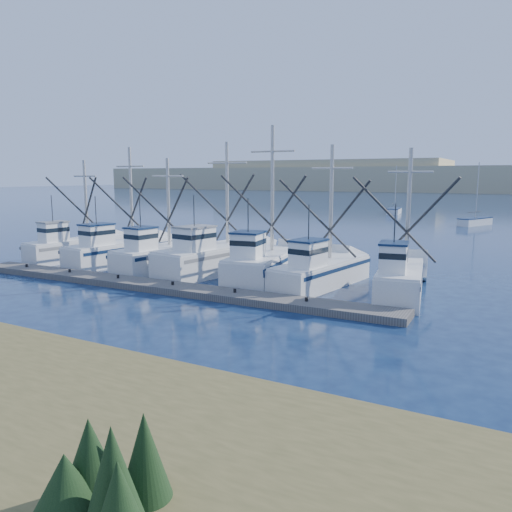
# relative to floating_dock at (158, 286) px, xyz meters

# --- Properties ---
(ground) EXTENTS (500.00, 500.00, 0.00)m
(ground) POSITION_rel_floating_dock_xyz_m (7.97, -6.89, -0.19)
(ground) COLOR #0E1C3D
(ground) RESTS_ON ground
(floating_dock) EXTENTS (27.91, 2.45, 0.37)m
(floating_dock) POSITION_rel_floating_dock_xyz_m (0.00, 0.00, 0.00)
(floating_dock) COLOR #67615C
(floating_dock) RESTS_ON ground
(dune_ridge) EXTENTS (360.00, 60.00, 10.00)m
(dune_ridge) POSITION_rel_floating_dock_xyz_m (7.97, 203.11, 4.81)
(dune_ridge) COLOR tan
(dune_ridge) RESTS_ON ground
(trawler_fleet) EXTENTS (27.87, 9.41, 9.41)m
(trawler_fleet) POSITION_rel_floating_dock_xyz_m (0.04, 4.92, 0.82)
(trawler_fleet) COLOR white
(trawler_fleet) RESTS_ON ground
(sailboat_near) EXTENTS (3.90, 6.06, 8.10)m
(sailboat_near) POSITION_rel_floating_dock_xyz_m (12.24, 48.76, 0.31)
(sailboat_near) COLOR white
(sailboat_near) RESTS_ON ground
(sailboat_far) EXTENTS (2.53, 6.16, 8.10)m
(sailboat_far) POSITION_rel_floating_dock_xyz_m (-1.68, 63.73, 0.31)
(sailboat_far) COLOR white
(sailboat_far) RESTS_ON ground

